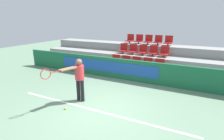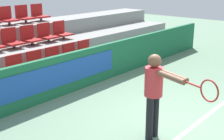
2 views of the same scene
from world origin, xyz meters
name	(u,v)px [view 1 (image 1 of 2)]	position (x,y,z in m)	size (l,w,h in m)	color
ground_plane	(97,109)	(0.00, 0.00, 0.00)	(30.00, 30.00, 0.00)	slate
court_baseline	(95,110)	(0.00, -0.13, 0.00)	(6.20, 0.08, 0.01)	white
barrier_wall	(130,70)	(-0.04, 3.06, 0.50)	(12.80, 0.14, 1.00)	#19603D
bleacher_tier_front	(135,72)	(0.00, 3.68, 0.23)	(12.40, 1.06, 0.46)	gray
bleacher_tier_middle	(141,63)	(0.00, 4.74, 0.46)	(12.40, 1.06, 0.92)	gray
bleacher_tier_back	(147,56)	(0.00, 5.80, 0.69)	(12.40, 1.06, 1.37)	gray
stadium_chair_0	(115,61)	(-1.16, 3.81, 0.68)	(0.43, 0.45, 0.54)	#333333
stadium_chair_1	(125,62)	(-0.58, 3.81, 0.68)	(0.43, 0.45, 0.54)	#333333
stadium_chair_2	(136,63)	(0.00, 3.81, 0.68)	(0.43, 0.45, 0.54)	#333333
stadium_chair_3	(147,64)	(0.58, 3.81, 0.68)	(0.43, 0.45, 0.54)	#333333
stadium_chair_4	(159,66)	(1.16, 3.81, 0.68)	(0.43, 0.45, 0.54)	#333333
stadium_chair_5	(123,49)	(-1.16, 4.87, 1.13)	(0.43, 0.45, 0.54)	#333333
stadium_chair_6	(133,50)	(-0.58, 4.87, 1.13)	(0.43, 0.45, 0.54)	#333333
stadium_chair_7	(143,51)	(0.00, 4.87, 1.13)	(0.43, 0.45, 0.54)	#333333
stadium_chair_8	(153,52)	(0.58, 4.87, 1.13)	(0.43, 0.45, 0.54)	#333333
stadium_chair_9	(164,53)	(1.16, 4.87, 1.13)	(0.43, 0.45, 0.54)	#333333
stadium_chair_10	(130,39)	(-1.16, 5.93, 1.59)	(0.43, 0.45, 0.54)	#333333
stadium_chair_11	(139,40)	(-0.58, 5.93, 1.59)	(0.43, 0.45, 0.54)	#333333
stadium_chair_12	(148,40)	(0.00, 5.93, 1.59)	(0.43, 0.45, 0.54)	#333333
stadium_chair_13	(158,41)	(0.58, 5.93, 1.59)	(0.43, 0.45, 0.54)	#333333
stadium_chair_14	(168,41)	(1.16, 5.93, 1.59)	(0.43, 0.45, 0.54)	#333333
tennis_player	(78,76)	(-0.85, 0.18, 0.94)	(0.58, 1.43, 1.53)	black
tennis_ball	(66,108)	(-0.88, -0.49, 0.03)	(0.07, 0.07, 0.07)	#CCDB33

